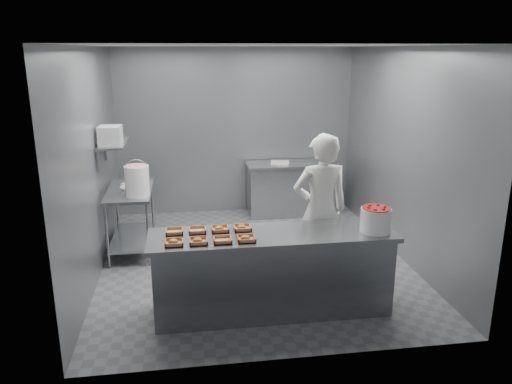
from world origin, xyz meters
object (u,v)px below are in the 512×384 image
tray_7 (242,227)px  appliance (110,135)px  tray_2 (223,240)px  tray_3 (246,238)px  strawberry_tub (376,219)px  glaze_bucket (137,180)px  service_counter (272,272)px  tray_6 (220,229)px  tray_5 (197,230)px  tray_4 (174,231)px  tray_1 (198,241)px  back_counter (290,188)px  worker (320,211)px  tray_0 (174,242)px  prep_table (131,211)px

tray_7 → appliance: bearing=133.3°
tray_2 → tray_3: tray_3 is taller
strawberry_tub → glaze_bucket: size_ratio=0.65×
service_counter → tray_7: bearing=152.4°
tray_6 → strawberry_tub: 1.65m
tray_5 → tray_6: tray_6 is taller
strawberry_tub → tray_4: bearing=172.8°
tray_1 → tray_4: bearing=126.8°
tray_3 → appliance: 2.57m
service_counter → tray_1: bearing=-168.6°
back_counter → tray_4: (-1.92, -3.09, 0.47)m
back_counter → tray_4: 3.67m
tray_2 → worker: bearing=31.8°
tray_3 → strawberry_tub: strawberry_tub is taller
tray_0 → worker: (1.70, 0.76, -0.00)m
tray_0 → appliance: appliance is taller
tray_5 → appliance: (-1.04, 1.61, 0.77)m
tray_7 → tray_2: bearing=-126.8°
back_counter → tray_1: 3.83m
tray_4 → worker: size_ratio=0.10×
back_counter → tray_2: 3.73m
strawberry_tub → service_counter: bearing=174.4°
back_counter → worker: 2.70m
tray_4 → appliance: size_ratio=0.58×
tray_3 → tray_4: 0.78m
tray_0 → worker: size_ratio=0.10×
tray_1 → glaze_bucket: (-0.73, 1.80, 0.19)m
strawberry_tub → glaze_bucket: bearing=146.0°
back_counter → tray_3: 3.64m
worker → back_counter: bearing=-99.0°
glaze_bucket → prep_table: bearing=114.3°
prep_table → strawberry_tub: (2.73, -2.06, 0.45)m
tray_0 → strawberry_tub: bearing=1.4°
back_counter → glaze_bucket: (-2.41, -1.61, 0.66)m
back_counter → tray_7: 3.35m
back_counter → strawberry_tub: (0.18, -3.36, 0.59)m
service_counter → tray_0: bearing=-171.2°
tray_0 → tray_5: tray_0 is taller
tray_6 → tray_7: 0.24m
tray_0 → tray_3: same height
strawberry_tub → appliance: size_ratio=0.99×
tray_3 → worker: worker is taller
tray_0 → back_counter: bearing=60.6°
tray_5 → strawberry_tub: size_ratio=0.59×
service_counter → tray_2: 0.73m
tray_4 → tray_7: 0.72m
tray_5 → strawberry_tub: (1.86, -0.26, 0.12)m
tray_5 → tray_1: bearing=-90.5°
service_counter → tray_6: bearing=163.8°
tray_1 → appliance: bearing=118.3°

